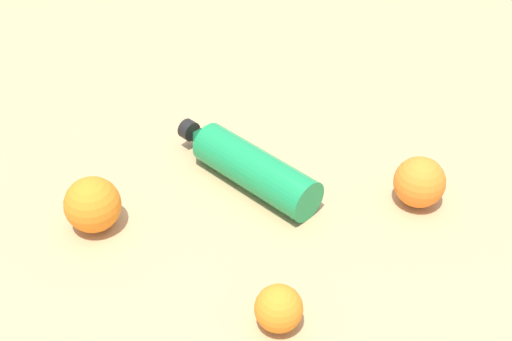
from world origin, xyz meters
The scene contains 5 objects.
ground_plane centered at (0.00, 0.00, 0.00)m, with size 2.40×2.40×0.00m, color tan.
water_bottle centered at (0.06, -0.03, 0.03)m, with size 0.27×0.15×0.07m.
orange_0 centered at (-0.19, -0.08, 0.04)m, with size 0.08×0.08×0.08m, color orange.
orange_1 centered at (-0.08, 0.21, 0.03)m, with size 0.06×0.06×0.06m, color orange.
orange_2 centered at (0.23, 0.15, 0.04)m, with size 0.08×0.08×0.08m, color orange.
Camera 1 is at (-0.27, 0.74, 0.70)m, focal length 48.35 mm.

